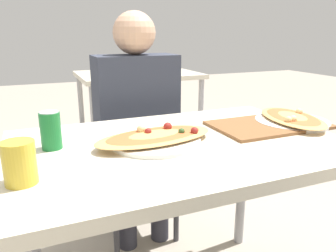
{
  "coord_description": "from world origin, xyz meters",
  "views": [
    {
      "loc": [
        -0.46,
        -0.99,
        1.14
      ],
      "look_at": [
        -0.04,
        0.01,
        0.82
      ],
      "focal_mm": 35.0,
      "sensor_mm": 36.0,
      "label": 1
    }
  ],
  "objects_px": {
    "dining_table": "(180,164)",
    "pizza_second": "(292,119)",
    "drink_glass": "(20,163)",
    "chair_far_seated": "(132,148)",
    "person_seated": "(137,113)",
    "pizza_main": "(155,138)",
    "soda_can": "(51,130)"
  },
  "relations": [
    {
      "from": "dining_table",
      "to": "chair_far_seated",
      "type": "height_order",
      "value": "chair_far_seated"
    },
    {
      "from": "pizza_second",
      "to": "soda_can",
      "type": "bearing_deg",
      "value": 176.11
    },
    {
      "from": "soda_can",
      "to": "pizza_second",
      "type": "bearing_deg",
      "value": -3.89
    },
    {
      "from": "chair_far_seated",
      "to": "pizza_second",
      "type": "height_order",
      "value": "chair_far_seated"
    },
    {
      "from": "chair_far_seated",
      "to": "pizza_second",
      "type": "xyz_separation_m",
      "value": [
        0.5,
        -0.67,
        0.28
      ]
    },
    {
      "from": "drink_glass",
      "to": "person_seated",
      "type": "bearing_deg",
      "value": 53.86
    },
    {
      "from": "dining_table",
      "to": "soda_can",
      "type": "relative_size",
      "value": 9.26
    },
    {
      "from": "pizza_second",
      "to": "chair_far_seated",
      "type": "bearing_deg",
      "value": 126.72
    },
    {
      "from": "chair_far_seated",
      "to": "drink_glass",
      "type": "relative_size",
      "value": 7.71
    },
    {
      "from": "dining_table",
      "to": "drink_glass",
      "type": "bearing_deg",
      "value": -164.26
    },
    {
      "from": "dining_table",
      "to": "person_seated",
      "type": "bearing_deg",
      "value": 86.79
    },
    {
      "from": "dining_table",
      "to": "drink_glass",
      "type": "relative_size",
      "value": 10.35
    },
    {
      "from": "pizza_main",
      "to": "pizza_second",
      "type": "relative_size",
      "value": 1.09
    },
    {
      "from": "chair_far_seated",
      "to": "person_seated",
      "type": "bearing_deg",
      "value": 90.0
    },
    {
      "from": "person_seated",
      "to": "pizza_main",
      "type": "relative_size",
      "value": 2.73
    },
    {
      "from": "dining_table",
      "to": "pizza_second",
      "type": "height_order",
      "value": "pizza_second"
    },
    {
      "from": "chair_far_seated",
      "to": "pizza_second",
      "type": "bearing_deg",
      "value": 126.72
    },
    {
      "from": "chair_far_seated",
      "to": "soda_can",
      "type": "height_order",
      "value": "soda_can"
    },
    {
      "from": "pizza_main",
      "to": "soda_can",
      "type": "bearing_deg",
      "value": 166.64
    },
    {
      "from": "person_seated",
      "to": "soda_can",
      "type": "relative_size",
      "value": 9.9
    },
    {
      "from": "chair_far_seated",
      "to": "pizza_second",
      "type": "distance_m",
      "value": 0.89
    },
    {
      "from": "dining_table",
      "to": "pizza_second",
      "type": "xyz_separation_m",
      "value": [
        0.54,
        0.03,
        0.1
      ]
    },
    {
      "from": "chair_far_seated",
      "to": "soda_can",
      "type": "bearing_deg",
      "value": 53.41
    },
    {
      "from": "person_seated",
      "to": "pizza_second",
      "type": "bearing_deg",
      "value": 131.61
    },
    {
      "from": "dining_table",
      "to": "person_seated",
      "type": "distance_m",
      "value": 0.6
    },
    {
      "from": "person_seated",
      "to": "chair_far_seated",
      "type": "bearing_deg",
      "value": -90.0
    },
    {
      "from": "pizza_main",
      "to": "soda_can",
      "type": "xyz_separation_m",
      "value": [
        -0.33,
        0.08,
        0.04
      ]
    },
    {
      "from": "drink_glass",
      "to": "pizza_second",
      "type": "relative_size",
      "value": 0.27
    },
    {
      "from": "pizza_second",
      "to": "person_seated",
      "type": "bearing_deg",
      "value": 131.61
    },
    {
      "from": "pizza_main",
      "to": "drink_glass",
      "type": "height_order",
      "value": "drink_glass"
    },
    {
      "from": "chair_far_seated",
      "to": "soda_can",
      "type": "distance_m",
      "value": 0.83
    },
    {
      "from": "soda_can",
      "to": "pizza_main",
      "type": "bearing_deg",
      "value": -13.36
    }
  ]
}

